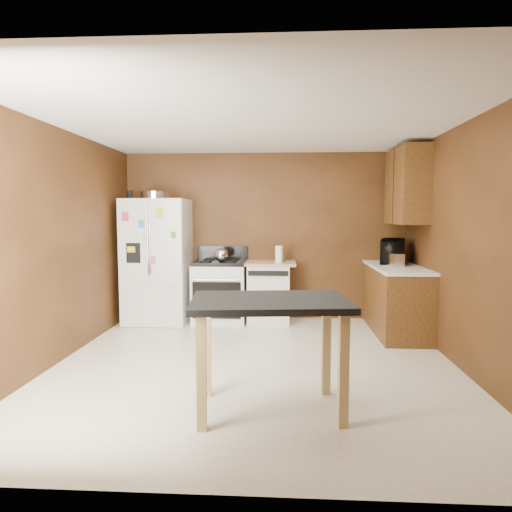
# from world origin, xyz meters

# --- Properties ---
(floor) EXTENTS (4.50, 4.50, 0.00)m
(floor) POSITION_xyz_m (0.00, 0.00, 0.00)
(floor) COLOR white
(floor) RESTS_ON ground
(ceiling) EXTENTS (4.50, 4.50, 0.00)m
(ceiling) POSITION_xyz_m (0.00, 0.00, 2.50)
(ceiling) COLOR white
(ceiling) RESTS_ON ground
(wall_back) EXTENTS (4.20, 0.00, 4.20)m
(wall_back) POSITION_xyz_m (0.00, 2.25, 1.25)
(wall_back) COLOR #5A3217
(wall_back) RESTS_ON ground
(wall_front) EXTENTS (4.20, 0.00, 4.20)m
(wall_front) POSITION_xyz_m (0.00, -2.25, 1.25)
(wall_front) COLOR #5A3217
(wall_front) RESTS_ON ground
(wall_left) EXTENTS (0.00, 4.50, 4.50)m
(wall_left) POSITION_xyz_m (-2.10, 0.00, 1.25)
(wall_left) COLOR #5A3217
(wall_left) RESTS_ON ground
(wall_right) EXTENTS (0.00, 4.50, 4.50)m
(wall_right) POSITION_xyz_m (2.10, 0.00, 1.25)
(wall_right) COLOR #5A3217
(wall_right) RESTS_ON ground
(roasting_pan) EXTENTS (0.42, 0.42, 0.11)m
(roasting_pan) POSITION_xyz_m (-1.55, 1.86, 1.85)
(roasting_pan) COLOR silver
(roasting_pan) RESTS_ON refrigerator
(pen_cup) EXTENTS (0.08, 0.08, 0.12)m
(pen_cup) POSITION_xyz_m (-1.92, 1.80, 1.86)
(pen_cup) COLOR black
(pen_cup) RESTS_ON refrigerator
(kettle) EXTENTS (0.20, 0.20, 0.20)m
(kettle) POSITION_xyz_m (-0.59, 1.77, 1.00)
(kettle) COLOR silver
(kettle) RESTS_ON gas_range
(paper_towel) EXTENTS (0.11, 0.11, 0.24)m
(paper_towel) POSITION_xyz_m (0.23, 1.83, 1.01)
(paper_towel) COLOR white
(paper_towel) RESTS_ON dishwasher
(green_canister) EXTENTS (0.10, 0.10, 0.10)m
(green_canister) POSITION_xyz_m (0.27, 2.03, 0.94)
(green_canister) COLOR green
(green_canister) RESTS_ON dishwasher
(toaster) EXTENTS (0.19, 0.25, 0.17)m
(toaster) POSITION_xyz_m (1.77, 1.40, 0.98)
(toaster) COLOR silver
(toaster) RESTS_ON right_cabinets
(microwave) EXTENTS (0.52, 0.64, 0.31)m
(microwave) POSITION_xyz_m (1.81, 1.76, 1.05)
(microwave) COLOR black
(microwave) RESTS_ON right_cabinets
(refrigerator) EXTENTS (0.90, 0.80, 1.80)m
(refrigerator) POSITION_xyz_m (-1.55, 1.86, 0.90)
(refrigerator) COLOR white
(refrigerator) RESTS_ON ground
(gas_range) EXTENTS (0.76, 0.68, 1.10)m
(gas_range) POSITION_xyz_m (-0.64, 1.92, 0.46)
(gas_range) COLOR white
(gas_range) RESTS_ON ground
(dishwasher) EXTENTS (0.78, 0.63, 0.89)m
(dishwasher) POSITION_xyz_m (0.08, 1.95, 0.45)
(dishwasher) COLOR white
(dishwasher) RESTS_ON ground
(right_cabinets) EXTENTS (0.63, 1.58, 2.45)m
(right_cabinets) POSITION_xyz_m (1.84, 1.48, 0.91)
(right_cabinets) COLOR brown
(right_cabinets) RESTS_ON ground
(island) EXTENTS (1.31, 0.95, 0.91)m
(island) POSITION_xyz_m (0.18, -1.11, 0.77)
(island) COLOR black
(island) RESTS_ON ground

